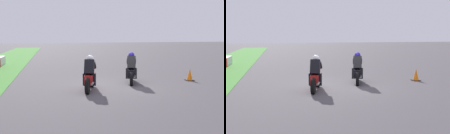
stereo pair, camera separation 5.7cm
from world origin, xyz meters
TOP-DOWN VIEW (x-y plane):
  - ground_plane at (0.00, 0.00)m, footprint 120.00×120.00m
  - rider_lane_a at (0.49, -1.08)m, footprint 2.00×0.70m
  - rider_lane_b at (-0.83, 1.15)m, footprint 2.00×0.69m
  - traffic_cone at (0.50, -4.23)m, footprint 0.40×0.40m

SIDE VIEW (x-z plane):
  - ground_plane at x=0.00m, z-range 0.00..0.00m
  - traffic_cone at x=0.50m, z-range -0.02..0.58m
  - rider_lane_a at x=0.49m, z-range -0.13..1.38m
  - rider_lane_b at x=-0.83m, z-range -0.13..1.38m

